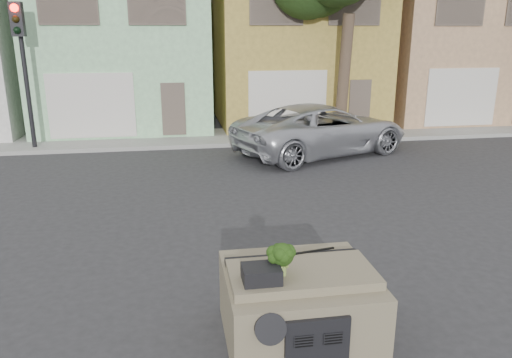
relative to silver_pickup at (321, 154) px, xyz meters
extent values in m
plane|color=#303033|center=(-3.49, -7.51, 0.00)|extent=(120.00, 120.00, 0.00)
cube|color=gray|center=(-3.49, 2.99, 0.07)|extent=(40.00, 3.00, 0.15)
cube|color=#9DD7A1|center=(-6.99, 6.99, 3.77)|extent=(7.20, 8.20, 7.55)
cube|color=#AD9340|center=(0.51, 6.99, 3.77)|extent=(7.20, 8.20, 7.55)
cube|color=tan|center=(8.01, 6.99, 3.77)|extent=(7.20, 8.20, 7.55)
imported|color=silver|center=(0.00, 0.00, 0.00)|extent=(6.89, 4.98, 1.74)
cube|color=black|center=(-9.99, 1.99, 2.55)|extent=(0.40, 0.40, 5.10)
cube|color=#1F3713|center=(1.51, 2.29, 4.25)|extent=(4.40, 4.00, 8.50)
cube|color=#766B53|center=(-3.49, -10.51, 0.56)|extent=(2.00, 1.80, 1.12)
cube|color=black|center=(-4.07, -10.86, 1.22)|extent=(0.48, 0.38, 0.20)
cube|color=black|center=(-3.21, -10.13, 1.13)|extent=(0.69, 0.15, 0.02)
cube|color=#1A320D|center=(-3.78, -10.74, 1.34)|extent=(0.51, 0.51, 0.45)
camera|label=1|loc=(-5.07, -16.41, 4.14)|focal=35.00mm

